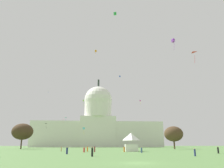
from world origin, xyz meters
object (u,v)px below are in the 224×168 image
Objects in this scene: event_tent at (131,142)px; person_orange_edge_east at (124,149)px; person_navy_lawn_far_right at (195,152)px; tree_west_far at (22,132)px; kite_cyan_low at (84,128)px; kite_red_mid at (193,53)px; person_tan_front_right at (61,149)px; kite_orange_high at (96,51)px; person_navy_near_tent at (67,151)px; capitol_building at (98,125)px; kite_pink_mid at (63,120)px; person_black_back_right at (137,149)px; kite_lime_mid at (83,101)px; kite_black_low at (47,124)px; person_orange_near_tree_east at (87,149)px; kite_green_high at (115,14)px; person_black_aisle_center at (218,150)px; person_grey_deep_crowd at (92,149)px; kite_white_high at (48,91)px; person_black_back_center at (92,152)px; person_maroon_edge_west at (95,149)px; person_red_front_left at (84,150)px; kite_turquoise_mid at (66,118)px; kite_blue_high at (120,76)px; tree_east_far at (174,134)px; person_denim_front_center at (142,150)px; kite_violet_mid at (173,41)px; kite_magenta_mid at (140,101)px.

event_tent reaches higher than person_orange_edge_east.
tree_west_far is at bearing 151.69° from person_navy_lawn_far_right.
kite_red_mid is (34.91, -53.34, 19.66)m from kite_cyan_low.
person_tan_front_right is 0.56× the size of kite_orange_high.
person_tan_front_right is at bearing 156.64° from person_navy_lawn_far_right.
kite_red_mid is at bearing -48.02° from person_navy_near_tent.
capitol_building is at bearing 158.69° from kite_red_mid.
person_black_back_right is at bearing 144.04° from kite_pink_mid.
kite_lime_mid reaches higher than person_navy_near_tent.
kite_cyan_low is (15.93, 12.75, -0.79)m from kite_black_low.
capitol_building reaches higher than person_navy_lawn_far_right.
tree_west_far is 60.92m from person_orange_near_tree_east.
tree_west_far is 9.86× the size of kite_green_high.
kite_cyan_low is at bearing 1.26° from person_black_aisle_center.
tree_west_far is 8.71× the size of person_navy_lawn_far_right.
kite_pink_mid is 28.40m from kite_lime_mid.
person_black_aisle_center is 1.07× the size of person_grey_deep_crowd.
kite_green_high is at bearing 86.15° from kite_white_high.
event_tent is at bearing 89.90° from kite_white_high.
kite_orange_high reaches higher than tree_west_far.
capitol_building is at bearing -148.32° from person_orange_edge_east.
event_tent is 35.12m from person_black_back_center.
kite_green_high is at bearing -76.65° from person_tan_front_right.
kite_pink_mid is at bearing -173.88° from person_maroon_edge_west.
person_navy_lawn_far_right is at bearing -61.36° from kite_red_mid.
person_red_front_left is at bearing 128.51° from kite_pink_mid.
kite_turquoise_mid is at bearing -60.50° from kite_green_high.
capitol_building is 129.13m from person_black_back_right.
kite_blue_high is (18.92, 32.11, -5.81)m from kite_orange_high.
kite_turquoise_mid is (-52.34, 120.60, 21.07)m from person_black_aisle_center.
capitol_building is 89.33× the size of kite_green_high.
tree_east_far is 66.06m from kite_orange_high.
kite_violet_mid is (11.44, 0.12, 33.45)m from person_denim_front_center.
kite_black_low is 0.63× the size of kite_magenta_mid.
person_navy_lawn_far_right is 118.60m from kite_pink_mid.
person_maroon_edge_west is at bearing 7.53° from person_navy_near_tent.
kite_black_low is 51.79m from kite_pink_mid.
kite_lime_mid reaches higher than person_orange_near_tree_east.
person_denim_front_center is (50.14, -60.93, -8.07)m from tree_west_far.
kite_cyan_low is at bearing -132.84° from person_orange_edge_east.
kite_black_low is at bearing -88.64° from kite_orange_high.
kite_cyan_low is (-46.46, 0.07, 2.51)m from tree_east_far.
tree_east_far is 6.73× the size of person_black_back_center.
kite_magenta_mid is at bearing -64.51° from person_black_back_right.
person_maroon_edge_west is at bearing -132.67° from tree_east_far.
person_grey_deep_crowd is 28.48m from kite_black_low.
capitol_building reaches higher than person_tan_front_right.
capitol_building is 99.50× the size of kite_blue_high.
person_orange_edge_east is (20.09, -8.77, 0.04)m from person_tan_front_right.
person_orange_edge_east is (-22.02, 14.03, 0.00)m from person_black_aisle_center.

